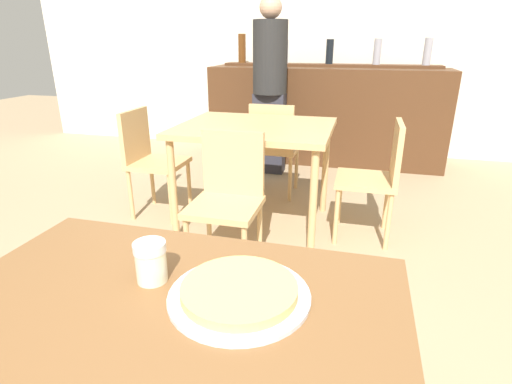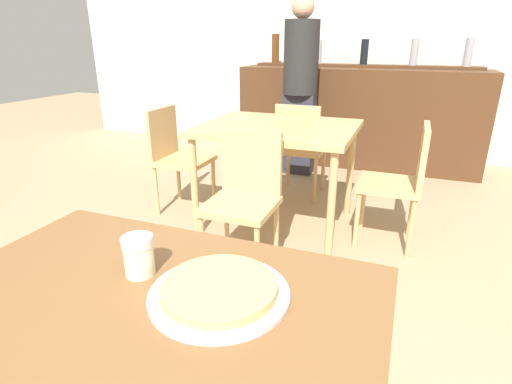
{
  "view_description": "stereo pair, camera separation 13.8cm",
  "coord_description": "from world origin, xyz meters",
  "px_view_note": "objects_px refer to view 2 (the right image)",
  "views": [
    {
      "loc": [
        0.41,
        -0.7,
        1.33
      ],
      "look_at": [
        0.08,
        0.55,
        0.84
      ],
      "focal_mm": 28.0,
      "sensor_mm": 36.0,
      "label": 1
    },
    {
      "loc": [
        0.54,
        -0.65,
        1.33
      ],
      "look_at": [
        0.08,
        0.55,
        0.84
      ],
      "focal_mm": 28.0,
      "sensor_mm": 36.0,
      "label": 2
    }
  ],
  "objects_px": {
    "chair_far_side_back": "(300,144)",
    "person_standing": "(300,82)",
    "chair_far_side_front": "(245,192)",
    "cheese_shaker": "(139,255)",
    "chair_far_side_left": "(175,153)",
    "chair_far_side_right": "(402,177)",
    "pizza_tray": "(219,291)"
  },
  "relations": [
    {
      "from": "cheese_shaker",
      "to": "person_standing",
      "type": "bearing_deg",
      "value": 97.6
    },
    {
      "from": "chair_far_side_left",
      "to": "pizza_tray",
      "type": "height_order",
      "value": "chair_far_side_left"
    },
    {
      "from": "chair_far_side_right",
      "to": "chair_far_side_front",
      "type": "bearing_deg",
      "value": -54.21
    },
    {
      "from": "chair_far_side_back",
      "to": "pizza_tray",
      "type": "xyz_separation_m",
      "value": [
        0.47,
        -2.55,
        0.27
      ]
    },
    {
      "from": "person_standing",
      "to": "chair_far_side_back",
      "type": "bearing_deg",
      "value": -73.86
    },
    {
      "from": "pizza_tray",
      "to": "cheese_shaker",
      "type": "xyz_separation_m",
      "value": [
        -0.24,
        0.02,
        0.04
      ]
    },
    {
      "from": "pizza_tray",
      "to": "person_standing",
      "type": "distance_m",
      "value": 3.32
    },
    {
      "from": "chair_far_side_left",
      "to": "cheese_shaker",
      "type": "bearing_deg",
      "value": -150.2
    },
    {
      "from": "chair_far_side_front",
      "to": "chair_far_side_right",
      "type": "height_order",
      "value": "same"
    },
    {
      "from": "pizza_tray",
      "to": "cheese_shaker",
      "type": "relative_size",
      "value": 3.16
    },
    {
      "from": "chair_far_side_left",
      "to": "chair_far_side_front",
      "type": "bearing_deg",
      "value": -125.79
    },
    {
      "from": "chair_far_side_front",
      "to": "chair_far_side_left",
      "type": "xyz_separation_m",
      "value": [
        -0.86,
        0.62,
        0.0
      ]
    },
    {
      "from": "chair_far_side_left",
      "to": "person_standing",
      "type": "relative_size",
      "value": 0.48
    },
    {
      "from": "chair_far_side_back",
      "to": "chair_far_side_right",
      "type": "relative_size",
      "value": 1.0
    },
    {
      "from": "chair_far_side_left",
      "to": "cheese_shaker",
      "type": "xyz_separation_m",
      "value": [
        1.09,
        -1.91,
        0.31
      ]
    },
    {
      "from": "chair_far_side_left",
      "to": "pizza_tray",
      "type": "bearing_deg",
      "value": -145.23
    },
    {
      "from": "chair_far_side_left",
      "to": "chair_far_side_right",
      "type": "relative_size",
      "value": 1.0
    },
    {
      "from": "chair_far_side_back",
      "to": "cheese_shaker",
      "type": "xyz_separation_m",
      "value": [
        0.23,
        -2.53,
        0.31
      ]
    },
    {
      "from": "chair_far_side_front",
      "to": "cheese_shaker",
      "type": "xyz_separation_m",
      "value": [
        0.23,
        -1.29,
        0.31
      ]
    },
    {
      "from": "chair_far_side_left",
      "to": "person_standing",
      "type": "distance_m",
      "value": 1.54
    },
    {
      "from": "chair_far_side_back",
      "to": "person_standing",
      "type": "xyz_separation_m",
      "value": [
        -0.2,
        0.69,
        0.45
      ]
    },
    {
      "from": "cheese_shaker",
      "to": "chair_far_side_right",
      "type": "bearing_deg",
      "value": 71.65
    },
    {
      "from": "chair_far_side_left",
      "to": "person_standing",
      "type": "height_order",
      "value": "person_standing"
    },
    {
      "from": "pizza_tray",
      "to": "person_standing",
      "type": "height_order",
      "value": "person_standing"
    },
    {
      "from": "pizza_tray",
      "to": "person_standing",
      "type": "xyz_separation_m",
      "value": [
        -0.67,
        3.24,
        0.18
      ]
    },
    {
      "from": "pizza_tray",
      "to": "chair_far_side_left",
      "type": "bearing_deg",
      "value": 124.77
    },
    {
      "from": "chair_far_side_front",
      "to": "cheese_shaker",
      "type": "height_order",
      "value": "cheese_shaker"
    },
    {
      "from": "chair_far_side_back",
      "to": "pizza_tray",
      "type": "height_order",
      "value": "chair_far_side_back"
    },
    {
      "from": "chair_far_side_back",
      "to": "chair_far_side_left",
      "type": "relative_size",
      "value": 1.0
    },
    {
      "from": "chair_far_side_right",
      "to": "chair_far_side_left",
      "type": "bearing_deg",
      "value": -90.0
    },
    {
      "from": "cheese_shaker",
      "to": "chair_far_side_back",
      "type": "bearing_deg",
      "value": 95.19
    },
    {
      "from": "chair_far_side_front",
      "to": "chair_far_side_left",
      "type": "distance_m",
      "value": 1.07
    }
  ]
}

